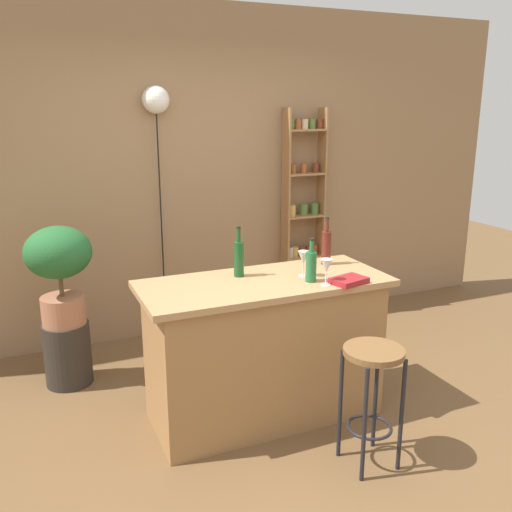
{
  "coord_description": "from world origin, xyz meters",
  "views": [
    {
      "loc": [
        -1.34,
        -2.68,
        1.97
      ],
      "look_at": [
        0.05,
        0.55,
        1.01
      ],
      "focal_mm": 38.87,
      "sensor_mm": 36.0,
      "label": 1
    }
  ],
  "objects": [
    {
      "name": "bottle_vinegar",
      "position": [
        0.53,
        0.46,
        1.05
      ],
      "size": [
        0.06,
        0.06,
        0.33
      ],
      "color": "#5B2319",
      "rests_on": "kitchen_counter"
    },
    {
      "name": "bar_stool",
      "position": [
        0.33,
        -0.41,
        0.52
      ],
      "size": [
        0.33,
        0.33,
        0.7
      ],
      "color": "black",
      "rests_on": "ground"
    },
    {
      "name": "pendant_globe_light",
      "position": [
        -0.26,
        1.84,
        1.99
      ],
      "size": [
        0.22,
        0.22,
        2.13
      ],
      "color": "black",
      "rests_on": "ground"
    },
    {
      "name": "ground",
      "position": [
        0.0,
        0.0,
        0.0
      ],
      "size": [
        12.0,
        12.0,
        0.0
      ],
      "primitive_type": "plane",
      "color": "brown"
    },
    {
      "name": "plant_stool",
      "position": [
        -1.14,
        1.26,
        0.23
      ],
      "size": [
        0.33,
        0.33,
        0.46
      ],
      "primitive_type": "cylinder",
      "color": "#2D2823",
      "rests_on": "ground"
    },
    {
      "name": "wine_glass_left",
      "position": [
        0.3,
        0.06,
        1.04
      ],
      "size": [
        0.07,
        0.07,
        0.16
      ],
      "color": "silver",
      "rests_on": "kitchen_counter"
    },
    {
      "name": "bottle_olive_oil",
      "position": [
        -0.11,
        0.44,
        1.05
      ],
      "size": [
        0.06,
        0.06,
        0.32
      ],
      "color": "#194C23",
      "rests_on": "kitchen_counter"
    },
    {
      "name": "wine_glass_center",
      "position": [
        0.26,
        0.28,
        1.04
      ],
      "size": [
        0.07,
        0.07,
        0.16
      ],
      "color": "silver",
      "rests_on": "kitchen_counter"
    },
    {
      "name": "spice_shelf",
      "position": [
        1.07,
        1.8,
        0.98
      ],
      "size": [
        0.39,
        0.15,
        1.96
      ],
      "color": "#9E7042",
      "rests_on": "ground"
    },
    {
      "name": "bottle_spirits_clear",
      "position": [
        0.25,
        0.17,
        1.03
      ],
      "size": [
        0.07,
        0.07,
        0.27
      ],
      "color": "#236638",
      "rests_on": "kitchen_counter"
    },
    {
      "name": "potted_plant",
      "position": [
        -1.14,
        1.26,
        0.9
      ],
      "size": [
        0.46,
        0.41,
        0.71
      ],
      "color": "#A86B4C",
      "rests_on": "plant_stool"
    },
    {
      "name": "cookbook",
      "position": [
        0.45,
        0.04,
        0.94
      ],
      "size": [
        0.24,
        0.2,
        0.03
      ],
      "primitive_type": "cube",
      "rotation": [
        0.0,
        0.0,
        0.25
      ],
      "color": "maroon",
      "rests_on": "kitchen_counter"
    },
    {
      "name": "kitchen_counter",
      "position": [
        0.0,
        0.3,
        0.47
      ],
      "size": [
        1.55,
        0.66,
        0.93
      ],
      "color": "#9E7042",
      "rests_on": "ground"
    },
    {
      "name": "back_wall",
      "position": [
        0.0,
        1.95,
        1.4
      ],
      "size": [
        6.4,
        0.1,
        2.8
      ],
      "primitive_type": "cube",
      "color": "#997551",
      "rests_on": "ground"
    }
  ]
}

